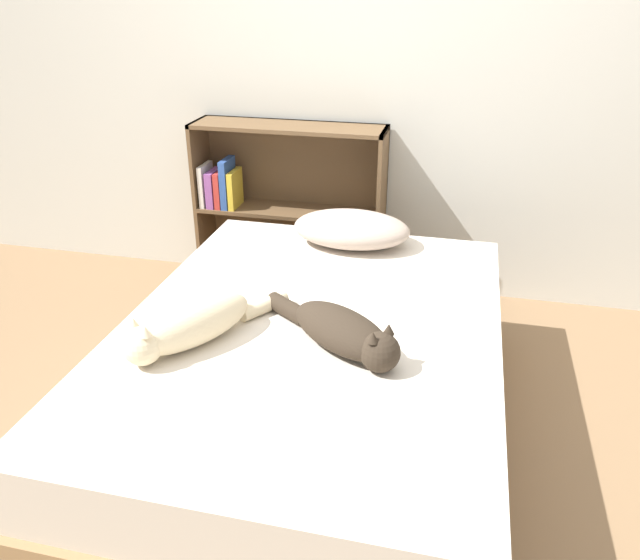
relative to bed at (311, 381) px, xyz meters
The scene contains 7 objects.
ground_plane 0.24m from the bed, ahead, with size 8.00×8.00×0.00m, color #846647.
wall_back 1.69m from the bed, 90.00° to the left, with size 8.00×0.06×2.50m.
bed is the anchor object (origin of this frame).
pillow 0.78m from the bed, 89.51° to the left, with size 0.52×0.33×0.15m.
cat_light 0.53m from the bed, 146.94° to the right, with size 0.42×0.57×0.15m.
cat_dark 0.37m from the bed, 44.00° to the right, with size 0.53×0.42×0.15m.
bookshelf 1.33m from the bed, 110.35° to the left, with size 0.99×0.26×0.90m.
Camera 1 is at (0.47, -1.82, 1.59)m, focal length 35.00 mm.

